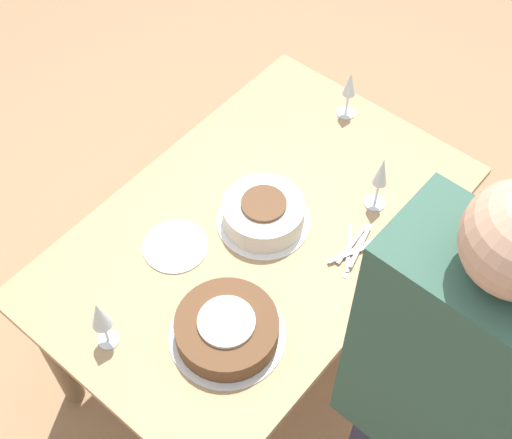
{
  "coord_description": "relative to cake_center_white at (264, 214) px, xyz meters",
  "views": [
    {
      "loc": [
        -0.97,
        -0.81,
        2.52
      ],
      "look_at": [
        0.0,
        0.0,
        0.78
      ],
      "focal_mm": 50.0,
      "sensor_mm": 36.0,
      "label": 1
    }
  ],
  "objects": [
    {
      "name": "dessert_plate_left",
      "position": [
        -0.24,
        0.15,
        -0.04
      ],
      "size": [
        0.2,
        0.2,
        0.01
      ],
      "color": "white",
      "rests_on": "dining_table"
    },
    {
      "name": "dining_table",
      "position": [
        -0.04,
        0.0,
        -0.16
      ],
      "size": [
        1.37,
        0.87,
        0.73
      ],
      "color": "tan",
      "rests_on": "ground_plane"
    },
    {
      "name": "wine_glass_extra",
      "position": [
        -0.59,
        0.07,
        0.09
      ],
      "size": [
        0.06,
        0.06,
        0.2
      ],
      "color": "silver",
      "rests_on": "dining_table"
    },
    {
      "name": "fork_pile",
      "position": [
        0.09,
        -0.28,
        -0.04
      ],
      "size": [
        0.2,
        0.11,
        0.02
      ],
      "color": "silver",
      "rests_on": "dining_table"
    },
    {
      "name": "cake_center_white",
      "position": [
        0.0,
        0.0,
        0.0
      ],
      "size": [
        0.29,
        0.29,
        0.1
      ],
      "color": "white",
      "rests_on": "dining_table"
    },
    {
      "name": "cake_front_chocolate",
      "position": [
        -0.37,
        -0.17,
        -0.0
      ],
      "size": [
        0.33,
        0.33,
        0.09
      ],
      "color": "white",
      "rests_on": "dining_table"
    },
    {
      "name": "ground_plane",
      "position": [
        -0.04,
        0.0,
        -0.77
      ],
      "size": [
        12.0,
        12.0,
        0.0
      ],
      "primitive_type": "plane",
      "color": "#A87F56"
    },
    {
      "name": "person_cutting",
      "position": [
        -0.28,
        -0.73,
        0.27
      ],
      "size": [
        0.23,
        0.4,
        1.72
      ],
      "rotation": [
        0.0,
        0.0,
        1.55
      ],
      "color": "#2D334C",
      "rests_on": "ground_plane"
    },
    {
      "name": "wine_glass_far",
      "position": [
        0.54,
        0.08,
        0.08
      ],
      "size": [
        0.07,
        0.07,
        0.18
      ],
      "color": "silver",
      "rests_on": "dining_table"
    },
    {
      "name": "wine_glass_near",
      "position": [
        0.28,
        -0.22,
        0.1
      ],
      "size": [
        0.07,
        0.07,
        0.21
      ],
      "color": "silver",
      "rests_on": "dining_table"
    }
  ]
}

